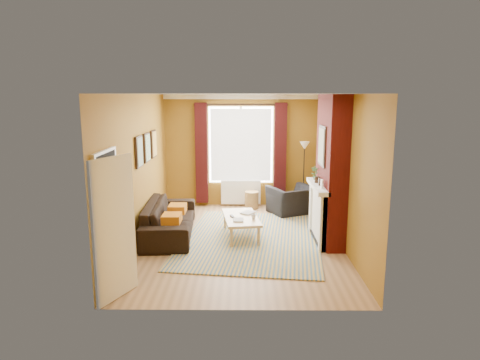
{
  "coord_description": "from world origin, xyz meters",
  "views": [
    {
      "loc": [
        0.07,
        -7.94,
        2.79
      ],
      "look_at": [
        0.0,
        0.25,
        1.15
      ],
      "focal_mm": 32.0,
      "sensor_mm": 36.0,
      "label": 1
    }
  ],
  "objects_px": {
    "sofa": "(169,219)",
    "armchair": "(292,200)",
    "coffee_table": "(241,219)",
    "wicker_stool": "(252,200)",
    "floor_lamp": "(304,156)"
  },
  "relations": [
    {
      "from": "coffee_table",
      "to": "floor_lamp",
      "type": "height_order",
      "value": "floor_lamp"
    },
    {
      "from": "armchair",
      "to": "floor_lamp",
      "type": "distance_m",
      "value": 1.14
    },
    {
      "from": "coffee_table",
      "to": "floor_lamp",
      "type": "relative_size",
      "value": 0.81
    },
    {
      "from": "sofa",
      "to": "armchair",
      "type": "xyz_separation_m",
      "value": [
        2.64,
        1.61,
        -0.01
      ]
    },
    {
      "from": "sofa",
      "to": "coffee_table",
      "type": "xyz_separation_m",
      "value": [
        1.44,
        -0.12,
        0.04
      ]
    },
    {
      "from": "armchair",
      "to": "floor_lamp",
      "type": "xyz_separation_m",
      "value": [
        0.33,
        0.47,
        0.99
      ]
    },
    {
      "from": "floor_lamp",
      "to": "wicker_stool",
      "type": "bearing_deg",
      "value": 180.0
    },
    {
      "from": "sofa",
      "to": "armchair",
      "type": "relative_size",
      "value": 2.31
    },
    {
      "from": "armchair",
      "to": "floor_lamp",
      "type": "height_order",
      "value": "floor_lamp"
    },
    {
      "from": "sofa",
      "to": "wicker_stool",
      "type": "bearing_deg",
      "value": -42.87
    },
    {
      "from": "wicker_stool",
      "to": "coffee_table",
      "type": "bearing_deg",
      "value": -96.61
    },
    {
      "from": "armchair",
      "to": "floor_lamp",
      "type": "bearing_deg",
      "value": -150.16
    },
    {
      "from": "armchair",
      "to": "wicker_stool",
      "type": "bearing_deg",
      "value": -51.95
    },
    {
      "from": "coffee_table",
      "to": "wicker_stool",
      "type": "distance_m",
      "value": 2.22
    },
    {
      "from": "armchair",
      "to": "coffee_table",
      "type": "relative_size",
      "value": 0.74
    }
  ]
}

